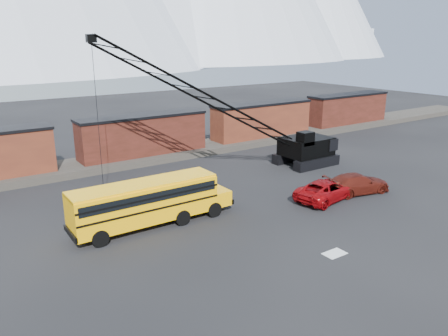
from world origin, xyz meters
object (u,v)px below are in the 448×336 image
object	(u,v)px
school_bus	(150,201)
red_pickup	(326,190)
crawler_crane	(215,103)
maroon_suv	(357,183)

from	to	relation	value
school_bus	red_pickup	bearing A→B (deg)	-13.30
red_pickup	crawler_crane	world-z (taller)	crawler_crane
school_bus	red_pickup	distance (m)	14.19
maroon_suv	crawler_crane	bearing A→B (deg)	49.33
school_bus	maroon_suv	world-z (taller)	school_bus
school_bus	crawler_crane	distance (m)	12.42
crawler_crane	maroon_suv	bearing A→B (deg)	-52.11
maroon_suv	crawler_crane	size ratio (longest dim) A/B	0.24
red_pickup	maroon_suv	size ratio (longest dim) A/B	1.02
maroon_suv	school_bus	bearing A→B (deg)	89.46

